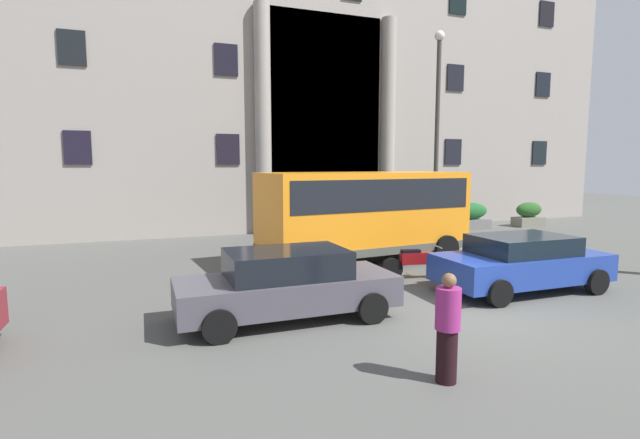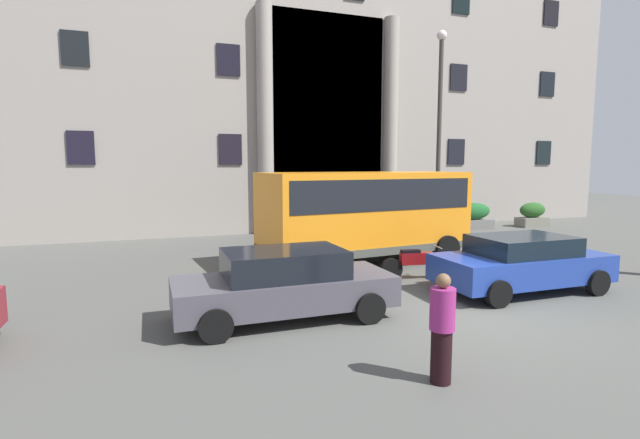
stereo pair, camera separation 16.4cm
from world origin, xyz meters
TOP-DOWN VIEW (x-y plane):
  - ground_plane at (0.00, 0.00)m, footprint 80.00×64.00m
  - office_building_facade at (0.00, 17.48)m, footprint 36.78×9.61m
  - orange_minibus at (0.02, 5.50)m, footprint 6.75×3.29m
  - bus_stop_sign at (4.57, 6.94)m, footprint 0.44×0.08m
  - hedge_planter_entrance_left at (2.50, 10.37)m, footprint 2.17×0.87m
  - hedge_planter_far_east at (8.40, 10.84)m, footprint 1.94×0.76m
  - hedge_planter_west at (11.83, 10.62)m, footprint 1.57×0.78m
  - parked_compact_extra at (2.18, 1.08)m, footprint 4.30×2.09m
  - parked_sedan_second at (-3.88, 1.08)m, footprint 4.41×1.94m
  - motorcycle_near_kerb at (0.37, 3.04)m, footprint 2.01×0.62m
  - pedestrian_child_trailing at (-2.55, -2.44)m, footprint 0.36×0.36m
  - lamppost_plaza_centre at (4.84, 8.67)m, footprint 0.40×0.40m

SIDE VIEW (x-z plane):
  - ground_plane at x=0.00m, z-range -0.12..0.00m
  - motorcycle_near_kerb at x=0.37m, z-range 0.01..0.91m
  - hedge_planter_west at x=11.83m, z-range -0.02..1.20m
  - hedge_planter_entrance_left at x=2.50m, z-range -0.02..1.25m
  - hedge_planter_far_east at x=8.40m, z-range -0.02..1.26m
  - parked_compact_extra at x=2.18m, z-range 0.03..1.41m
  - parked_sedan_second at x=-3.88m, z-range 0.02..1.44m
  - pedestrian_child_trailing at x=-2.55m, z-range 0.00..1.60m
  - bus_stop_sign at x=4.57m, z-range 0.32..3.04m
  - orange_minibus at x=0.02m, z-range 0.27..3.15m
  - lamppost_plaza_centre at x=4.84m, z-range 0.64..9.08m
  - office_building_facade at x=0.00m, z-range 0.00..17.22m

